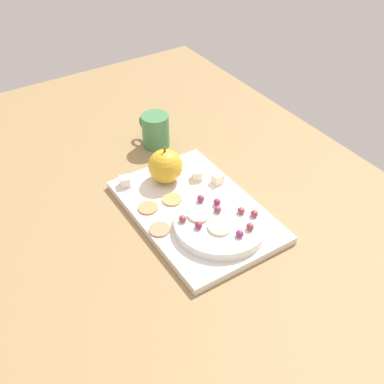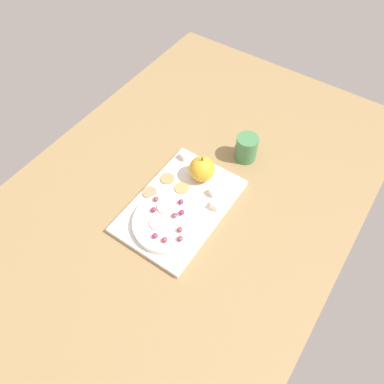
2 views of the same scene
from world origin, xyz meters
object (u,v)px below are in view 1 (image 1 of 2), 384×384
object	(u,v)px
cheese_cube_1	(198,175)
grape_8	(240,234)
serving_dish	(221,224)
cracker_2	(172,199)
cup	(155,130)
cracker_1	(160,229)
apple_slice_0	(220,227)
apple_slice_1	(200,214)
grape_7	(199,225)
cheese_cube_0	(125,181)
grape_0	(241,211)
grape_5	(218,209)
grape_2	(250,227)
cheese_cube_2	(218,179)
platter	(196,211)
grape_1	(217,202)
grape_4	(183,219)
apple_whole	(165,166)
cracker_0	(148,208)
grape_3	(254,213)
grape_6	(201,199)

from	to	relation	value
cheese_cube_1	grape_8	world-z (taller)	grape_8
serving_dish	cracker_2	size ratio (longest dim) A/B	4.43
cracker_2	cup	world-z (taller)	cup
cracker_1	cracker_2	distance (cm)	9.51
apple_slice_0	apple_slice_1	distance (cm)	5.35
cheese_cube_1	grape_7	world-z (taller)	grape_7
cheese_cube_0	grape_0	distance (cm)	27.36
grape_5	grape_2	bearing A→B (deg)	16.86
cheese_cube_0	cheese_cube_2	bearing A→B (deg)	60.10
platter	grape_1	world-z (taller)	grape_1
cheese_cube_0	serving_dish	bearing A→B (deg)	24.01
grape_7	grape_8	world-z (taller)	same
cracker_1	cup	bearing A→B (deg)	151.90
grape_4	grape_5	world-z (taller)	same
cheese_cube_1	grape_2	distance (cm)	21.26
serving_dish	cheese_cube_2	distance (cm)	14.56
grape_4	grape_7	world-z (taller)	same
cracker_2	grape_2	world-z (taller)	grape_2
apple_whole	cracker_0	xyz separation A→B (cm)	(6.42, -8.15, -3.66)
apple_slice_0	cup	bearing A→B (deg)	170.16
grape_1	grape_7	size ratio (longest dim) A/B	1.00
cracker_1	grape_0	bearing A→B (deg)	67.58
cheese_cube_0	apple_slice_1	distance (cm)	20.53
grape_7	apple_slice_0	size ratio (longest dim) A/B	0.34
apple_slice_1	grape_7	bearing A→B (deg)	-38.92
grape_0	grape_4	xyz separation A→B (cm)	(-4.31, -11.21, 0.02)
cracker_0	grape_1	size ratio (longest dim) A/B	2.62
apple_whole	apple_slice_0	size ratio (longest dim) A/B	1.62
grape_3	cup	size ratio (longest dim) A/B	0.16
grape_0	cracker_0	bearing A→B (deg)	-133.35
cracker_0	cracker_1	xyz separation A→B (cm)	(7.04, -1.22, 0.00)
grape_3	grape_2	bearing A→B (deg)	-50.18
platter	cheese_cube_0	distance (cm)	17.56
cheese_cube_0	cracker_2	world-z (taller)	cheese_cube_0
grape_5	apple_slice_0	bearing A→B (deg)	-30.00
grape_5	grape_6	size ratio (longest dim) A/B	1.00
platter	grape_2	world-z (taller)	grape_2
cracker_1	apple_slice_1	xyz separation A→B (cm)	(2.44, 8.15, 2.06)
grape_4	grape_1	bearing A→B (deg)	92.30
apple_whole	grape_2	bearing A→B (deg)	10.56
cracker_0	cracker_1	distance (cm)	7.14
cheese_cube_1	cheese_cube_2	size ratio (longest dim) A/B	1.00
cracker_0	cracker_1	world-z (taller)	same
apple_whole	grape_8	world-z (taller)	apple_whole
apple_whole	cracker_1	world-z (taller)	apple_whole
platter	apple_slice_1	size ratio (longest dim) A/B	7.67
grape_8	platter	bearing A→B (deg)	-174.01
cheese_cube_1	cheese_cube_0	bearing A→B (deg)	-113.97
platter	apple_whole	world-z (taller)	apple_whole
platter	cup	distance (cm)	28.38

